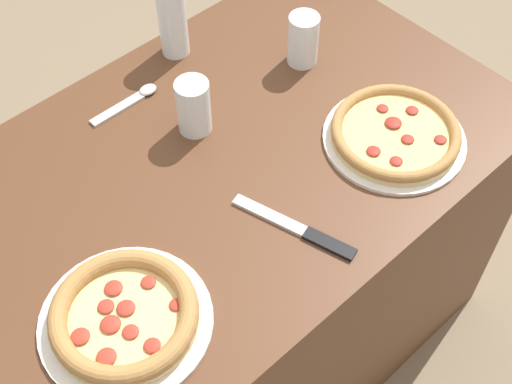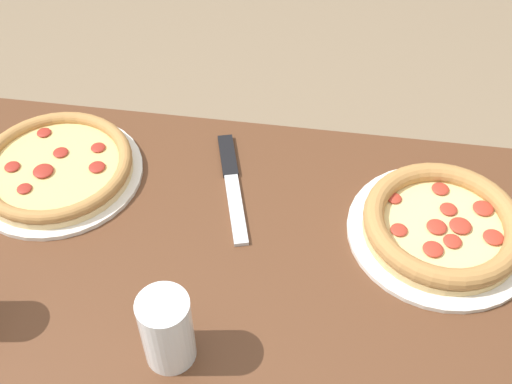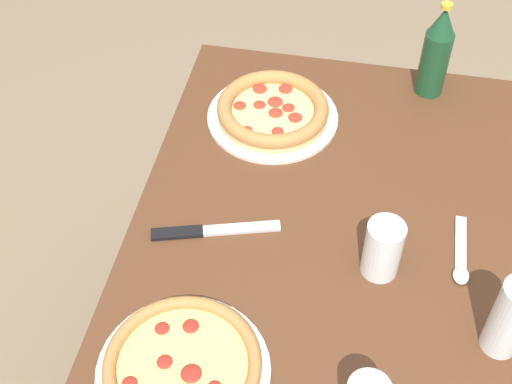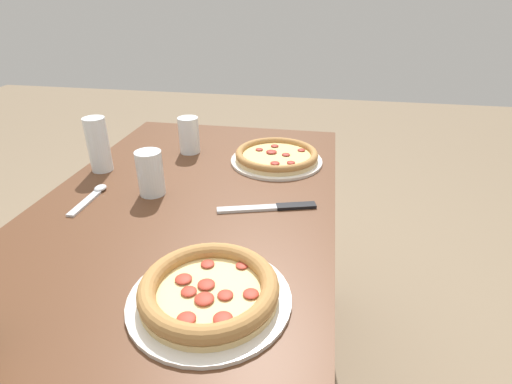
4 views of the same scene
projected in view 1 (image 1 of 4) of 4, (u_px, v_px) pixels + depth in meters
ground_plane at (235, 336)px, 1.95m from camera, size 8.00×8.00×0.00m
table at (231, 262)px, 1.65m from camera, size 1.15×0.73×0.75m
pizza_margherita at (395, 134)px, 1.37m from camera, size 0.28×0.28×0.04m
pizza_pepperoni at (124, 317)px, 1.12m from camera, size 0.28×0.28×0.05m
glass_orange_juice at (194, 109)px, 1.36m from camera, size 0.07×0.07×0.12m
glass_cola at (303, 42)px, 1.49m from camera, size 0.06×0.06×0.11m
glass_water at (173, 24)px, 1.49m from camera, size 0.06×0.06×0.16m
knife at (299, 229)px, 1.25m from camera, size 0.09×0.24×0.01m
spoon at (132, 100)px, 1.45m from camera, size 0.15×0.03×0.01m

